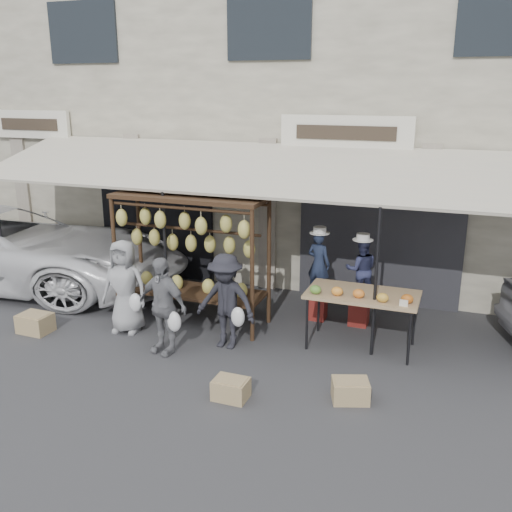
% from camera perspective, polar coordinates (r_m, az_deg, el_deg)
% --- Properties ---
extents(ground_plane, '(90.00, 90.00, 0.00)m').
position_cam_1_polar(ground_plane, '(8.72, -6.56, -10.36)').
color(ground_plane, '#2D2D30').
extents(shophouse, '(24.00, 6.15, 7.30)m').
position_cam_1_polar(shophouse, '(13.88, 5.49, 15.29)').
color(shophouse, beige).
rests_on(shophouse, ground_plane).
extents(awning, '(10.00, 2.35, 2.92)m').
position_cam_1_polar(awning, '(9.95, -1.04, 8.70)').
color(awning, '#BCB5A4').
rests_on(awning, ground_plane).
extents(banana_rack, '(2.60, 0.90, 2.24)m').
position_cam_1_polar(banana_rack, '(9.57, -6.66, 2.11)').
color(banana_rack, black).
rests_on(banana_rack, ground_plane).
extents(produce_table, '(1.70, 0.90, 1.04)m').
position_cam_1_polar(produce_table, '(8.86, 10.55, -3.95)').
color(produce_table, tan).
rests_on(produce_table, ground_plane).
extents(vendor_left, '(0.48, 0.38, 1.16)m').
position_cam_1_polar(vendor_left, '(9.85, 6.28, -0.79)').
color(vendor_left, '#1E273F').
rests_on(vendor_left, stool_left).
extents(vendor_right, '(0.63, 0.55, 1.09)m').
position_cam_1_polar(vendor_right, '(9.71, 10.48, -1.34)').
color(vendor_right, '#292E51').
rests_on(vendor_right, stool_right).
extents(customer_left, '(0.82, 0.58, 1.57)m').
position_cam_1_polar(customer_left, '(9.61, -12.99, -2.99)').
color(customer_left, '#939396').
rests_on(customer_left, ground_plane).
extents(customer_mid, '(0.95, 0.55, 1.52)m').
position_cam_1_polar(customer_mid, '(8.75, -9.34, -4.90)').
color(customer_mid, gray).
rests_on(customer_mid, ground_plane).
extents(customer_right, '(1.01, 0.62, 1.52)m').
position_cam_1_polar(customer_right, '(8.82, -3.03, -4.55)').
color(customer_right, black).
rests_on(customer_right, ground_plane).
extents(stool_left, '(0.32, 0.32, 0.43)m').
position_cam_1_polar(stool_left, '(10.12, 6.14, -5.10)').
color(stool_left, maroon).
rests_on(stool_left, ground_plane).
extents(stool_right, '(0.37, 0.37, 0.45)m').
position_cam_1_polar(stool_right, '(9.97, 10.25, -5.55)').
color(stool_right, maroon).
rests_on(stool_right, ground_plane).
extents(crate_near_a, '(0.45, 0.34, 0.27)m').
position_cam_1_polar(crate_near_a, '(7.66, -2.53, -13.15)').
color(crate_near_a, tan).
rests_on(crate_near_a, ground_plane).
extents(crate_near_b, '(0.56, 0.49, 0.28)m').
position_cam_1_polar(crate_near_b, '(7.71, 9.42, -13.14)').
color(crate_near_b, tan).
rests_on(crate_near_b, ground_plane).
extents(crate_far, '(0.53, 0.41, 0.31)m').
position_cam_1_polar(crate_far, '(10.23, -21.20, -6.27)').
color(crate_far, tan).
rests_on(crate_far, ground_plane).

